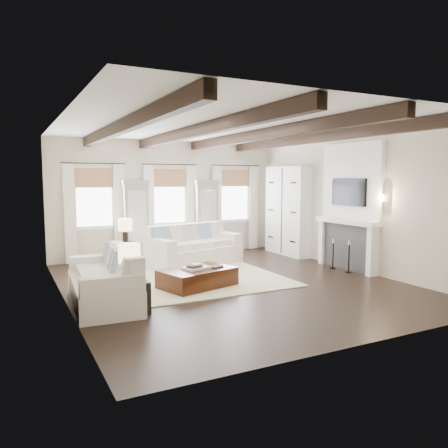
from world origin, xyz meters
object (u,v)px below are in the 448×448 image
sofa_left (107,282)px  side_table_front (130,297)px  side_table_back (126,253)px  ottoman (197,278)px  sofa_back (193,248)px

sofa_left → side_table_front: 0.75m
sofa_left → side_table_back: (1.15, 3.29, -0.10)m
ottoman → side_table_back: bearing=87.5°
ottoman → side_table_front: size_ratio=2.69×
side_table_back → sofa_back: bearing=-24.4°
ottoman → side_table_front: bearing=-162.9°
sofa_back → side_table_back: (-1.55, 0.70, -0.12)m
side_table_front → side_table_back: side_table_back is taller
sofa_back → sofa_left: 3.74m
sofa_left → side_table_front: bearing=-73.6°
sofa_back → ottoman: (-0.85, -2.23, -0.22)m
sofa_back → side_table_back: size_ratio=4.41×
sofa_left → ottoman: 1.89m
ottoman → side_table_back: size_ratio=2.50×
sofa_left → ottoman: sofa_left is taller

